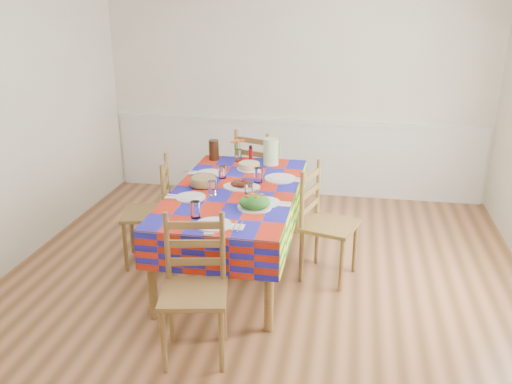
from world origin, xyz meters
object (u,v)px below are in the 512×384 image
green_pitcher (271,152)px  tea_pitcher (214,150)px  meat_platter (242,185)px  dining_table (235,198)px  chair_right (325,224)px  chair_left (151,212)px  chair_far (258,175)px  chair_near (194,290)px

green_pitcher → tea_pitcher: (-0.59, 0.05, -0.03)m
meat_platter → tea_pitcher: (-0.44, 0.77, 0.08)m
dining_table → green_pitcher: size_ratio=7.57×
green_pitcher → chair_right: green_pitcher is taller
dining_table → chair_left: size_ratio=1.99×
green_pitcher → chair_far: size_ratio=0.26×
dining_table → tea_pitcher: 0.93m
chair_left → chair_near: bearing=17.6°
green_pitcher → tea_pitcher: 0.59m
green_pitcher → chair_near: bearing=-95.7°
dining_table → chair_right: (0.77, 0.01, -0.19)m
dining_table → chair_right: size_ratio=1.97×
meat_platter → green_pitcher: bearing=78.7°
green_pitcher → chair_near: size_ratio=0.26×
dining_table → chair_left: (-0.78, 0.01, -0.19)m
tea_pitcher → chair_right: 1.47m
dining_table → chair_left: chair_left is taller
chair_left → chair_right: (1.55, 0.00, 0.01)m
meat_platter → chair_near: bearing=-92.5°
dining_table → green_pitcher: green_pitcher is taller
chair_near → chair_right: (0.78, 1.24, 0.00)m
meat_platter → tea_pitcher: size_ratio=1.60×
meat_platter → chair_far: (-0.06, 1.17, -0.29)m
tea_pitcher → chair_near: bearing=-79.3°
dining_table → chair_right: 0.80m
meat_platter → chair_left: 0.88m
tea_pitcher → chair_far: chair_far is taller
dining_table → meat_platter: bearing=47.4°
chair_left → dining_table: bearing=74.9°
dining_table → chair_far: chair_far is taller
meat_platter → chair_right: (0.73, -0.04, -0.30)m
chair_right → chair_far: bearing=49.3°
dining_table → green_pitcher: (0.19, 0.77, 0.21)m
tea_pitcher → chair_far: (0.38, 0.40, -0.37)m
chair_near → meat_platter: bearing=76.5°
green_pitcher → chair_right: size_ratio=0.26×
chair_left → chair_right: chair_right is taller
dining_table → tea_pitcher: tea_pitcher is taller
tea_pitcher → chair_left: 0.97m
meat_platter → tea_pitcher: 0.89m
green_pitcher → chair_left: size_ratio=0.26×
dining_table → tea_pitcher: size_ratio=9.67×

